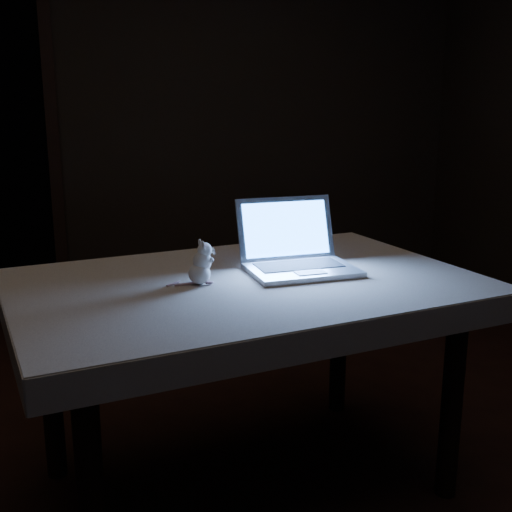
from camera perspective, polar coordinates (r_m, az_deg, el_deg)
name	(u,v)px	position (r m, az deg, el deg)	size (l,w,h in m)	color
floor	(223,495)	(2.49, -2.94, -20.44)	(5.00, 5.00, 0.00)	black
back_wall	(145,114)	(4.54, -9.83, 12.30)	(4.50, 0.04, 2.60)	black
table	(246,386)	(2.36, -0.89, -11.52)	(1.47, 0.94, 0.79)	black
tablecloth	(243,294)	(2.21, -1.18, -3.37)	(1.57, 1.04, 0.09)	beige
laptop	(303,238)	(2.28, 4.18, 1.62)	(0.38, 0.33, 0.26)	#BAB9BE
plush_mouse	(199,262)	(2.15, -5.07, -0.58)	(0.11, 0.11, 0.15)	white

